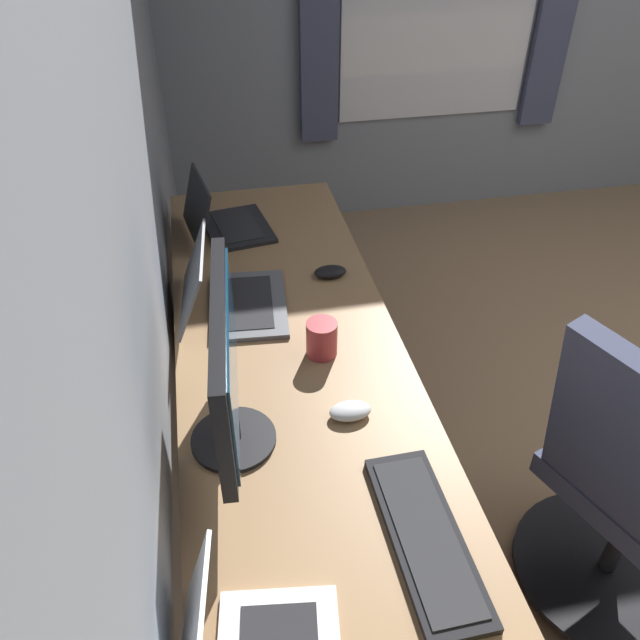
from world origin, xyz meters
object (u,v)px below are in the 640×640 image
at_px(laptop_center, 226,294).
at_px(laptop_leftmost, 221,220).
at_px(monitor_primary, 226,367).
at_px(coffee_mug, 322,338).
at_px(mouse_main, 350,411).
at_px(mouse_spare, 330,272).
at_px(drawer_pedestal, 270,371).
at_px(keyboard_main, 426,537).
at_px(office_chair, 629,496).

bearing_deg(laptop_center, laptop_leftmost, -2.54).
height_order(monitor_primary, laptop_leftmost, monitor_primary).
distance_m(monitor_primary, coffee_mug, 0.42).
distance_m(mouse_main, mouse_spare, 0.62).
bearing_deg(drawer_pedestal, laptop_center, 132.86).
relative_size(drawer_pedestal, keyboard_main, 1.65).
xyz_separation_m(monitor_primary, mouse_spare, (0.64, -0.36, -0.21)).
bearing_deg(drawer_pedestal, mouse_spare, -92.92).
distance_m(keyboard_main, coffee_mug, 0.62).
distance_m(laptop_leftmost, office_chair, 1.53).
relative_size(keyboard_main, coffee_mug, 3.38).
height_order(keyboard_main, mouse_main, mouse_main).
xyz_separation_m(coffee_mug, office_chair, (-0.43, -0.75, -0.32)).
distance_m(keyboard_main, mouse_main, 0.37).
relative_size(drawer_pedestal, mouse_spare, 6.68).
bearing_deg(keyboard_main, coffee_mug, 8.38).
bearing_deg(laptop_leftmost, coffee_mug, -163.35).
bearing_deg(mouse_main, laptop_leftmost, 13.73).
relative_size(drawer_pedestal, coffee_mug, 5.57).
bearing_deg(office_chair, mouse_main, 76.19).
height_order(drawer_pedestal, coffee_mug, coffee_mug).
bearing_deg(mouse_spare, coffee_mug, 164.33).
xyz_separation_m(keyboard_main, coffee_mug, (0.61, 0.09, 0.04)).
xyz_separation_m(laptop_leftmost, keyboard_main, (-1.33, -0.30, -0.04)).
relative_size(laptop_center, coffee_mug, 2.89).
relative_size(laptop_leftmost, coffee_mug, 2.60).
relative_size(mouse_main, mouse_spare, 1.00).
distance_m(mouse_main, office_chair, 0.81).
height_order(monitor_primary, laptop_center, monitor_primary).
height_order(laptop_leftmost, coffee_mug, laptop_leftmost).
bearing_deg(monitor_primary, office_chair, -98.73).
distance_m(laptop_leftmost, keyboard_main, 1.36).
relative_size(monitor_primary, mouse_spare, 4.99).
distance_m(monitor_primary, mouse_spare, 0.76).
bearing_deg(mouse_spare, laptop_leftmost, 41.86).
bearing_deg(laptop_leftmost, mouse_spare, -138.14).
bearing_deg(mouse_spare, monitor_primary, 150.15).
height_order(keyboard_main, office_chair, office_chair).
bearing_deg(laptop_center, office_chair, -124.72).
relative_size(drawer_pedestal, laptop_center, 1.93).
distance_m(laptop_leftmost, mouse_spare, 0.48).
xyz_separation_m(laptop_leftmost, mouse_spare, (-0.35, -0.32, -0.03)).
relative_size(laptop_leftmost, mouse_main, 3.13).
bearing_deg(office_chair, coffee_mug, 60.41).
xyz_separation_m(laptop_leftmost, mouse_main, (-0.97, -0.24, -0.03)).
distance_m(monitor_primary, office_chair, 1.14).
distance_m(laptop_leftmost, mouse_main, 0.99).
xyz_separation_m(monitor_primary, office_chair, (-0.16, -1.02, -0.50)).
height_order(drawer_pedestal, keyboard_main, keyboard_main).
relative_size(monitor_primary, keyboard_main, 1.23).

